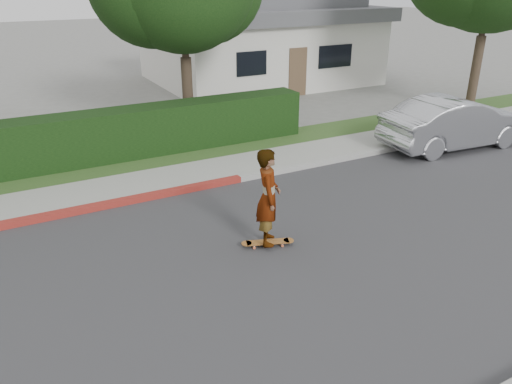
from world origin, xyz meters
TOP-DOWN VIEW (x-y plane):
  - ground at (0.00, 0.00)m, footprint 120.00×120.00m
  - road at (0.00, 0.00)m, footprint 60.00×8.00m
  - curb_far at (0.00, 4.10)m, footprint 60.00×0.20m
  - sidewalk_far at (0.00, 5.00)m, footprint 60.00×1.60m
  - planting_strip at (0.00, 6.60)m, footprint 60.00×1.60m
  - hedge at (-3.00, 7.20)m, footprint 15.00×1.00m
  - house at (8.00, 16.00)m, footprint 10.60×8.60m
  - skateboard at (-0.02, 0.76)m, footprint 1.07×0.56m
  - skateboarder at (-0.02, 0.76)m, footprint 0.74×0.85m
  - car_silver at (8.22, 3.50)m, footprint 4.94×2.08m

SIDE VIEW (x-z plane):
  - ground at x=0.00m, z-range 0.00..0.00m
  - road at x=0.00m, z-range 0.00..0.01m
  - planting_strip at x=0.00m, z-range 0.00..0.10m
  - sidewalk_far at x=0.00m, z-range 0.00..0.12m
  - curb_far at x=0.00m, z-range 0.00..0.15m
  - skateboard at x=-0.02m, z-range 0.04..0.14m
  - hedge at x=-3.00m, z-range 0.00..1.50m
  - car_silver at x=8.22m, z-range 0.00..1.59m
  - skateboarder at x=-0.02m, z-range 0.11..2.06m
  - house at x=8.00m, z-range -0.05..4.25m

